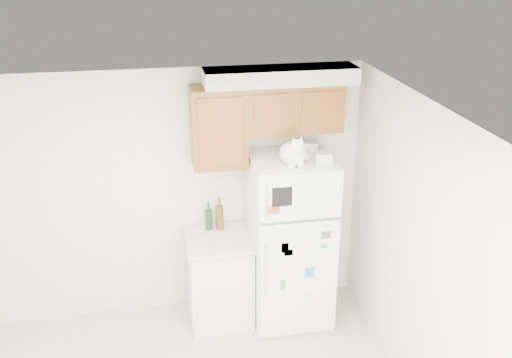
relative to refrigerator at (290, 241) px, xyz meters
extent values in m
cube|color=silver|center=(-1.15, 0.39, 0.40)|extent=(3.80, 0.04, 2.50)
cube|color=silver|center=(0.75, -1.61, 0.40)|extent=(0.04, 4.00, 2.50)
cube|color=white|center=(-1.15, -1.61, 1.65)|extent=(3.80, 4.00, 0.04)
cube|color=brown|center=(0.05, 0.22, 1.27)|extent=(0.90, 0.33, 0.45)
cube|color=brown|center=(-0.65, 0.22, 1.12)|extent=(0.50, 0.33, 0.75)
cube|color=silver|center=(-0.07, 0.23, 1.57)|extent=(1.40, 0.37, 0.15)
cube|color=white|center=(0.00, 0.01, 0.00)|extent=(0.76, 0.72, 1.70)
cube|color=white|center=(0.00, -0.36, 0.62)|extent=(0.74, 0.03, 0.44)
cube|color=white|center=(0.00, -0.36, -0.22)|extent=(0.74, 0.03, 1.19)
cube|color=#59595B|center=(0.00, -0.36, 0.40)|extent=(0.74, 0.03, 0.02)
cylinder|color=silver|center=(-0.32, -0.39, 0.62)|extent=(0.02, 0.02, 0.32)
cylinder|color=silver|center=(-0.32, -0.39, -0.05)|extent=(0.02, 0.02, 0.55)
cube|color=black|center=(-0.18, -0.38, 0.65)|extent=(0.18, 0.00, 0.18)
cube|color=white|center=(-0.16, -0.38, 0.20)|extent=(0.22, 0.00, 0.28)
cube|color=teal|center=(0.10, -0.38, -0.14)|extent=(0.09, 0.00, 0.10)
cube|color=#B92E2F|center=(-0.25, -0.38, 0.53)|extent=(0.11, 0.00, 0.07)
cube|color=white|center=(-0.11, -0.38, 0.07)|extent=(0.08, 0.00, 0.11)
cube|color=#D4355B|center=(-0.14, -0.38, 0.14)|extent=(0.07, 0.00, 0.10)
cube|color=#439356|center=(-0.16, -0.38, -0.24)|extent=(0.05, 0.00, 0.10)
cube|color=silver|center=(0.08, -0.38, -0.39)|extent=(0.05, 0.00, 0.11)
cube|color=silver|center=(0.31, -0.38, 0.59)|extent=(0.06, 0.00, 0.10)
cube|color=#4C4C51|center=(0.23, -0.38, 0.24)|extent=(0.09, 0.00, 0.07)
cube|color=#3A814D|center=(0.22, -0.38, 0.12)|extent=(0.05, 0.00, 0.05)
cube|color=silver|center=(0.10, -0.38, 0.51)|extent=(0.05, 0.00, 0.10)
cube|color=white|center=(-0.69, 0.07, -0.41)|extent=(0.60, 0.60, 0.88)
cube|color=beige|center=(-0.69, 0.05, 0.05)|extent=(0.64, 0.64, 0.04)
ellipsoid|color=white|center=(-0.02, -0.11, 0.94)|extent=(0.24, 0.32, 0.20)
ellipsoid|color=white|center=(-0.02, -0.20, 0.99)|extent=(0.17, 0.14, 0.19)
sphere|color=white|center=(-0.02, -0.25, 1.06)|extent=(0.12, 0.12, 0.12)
cone|color=white|center=(-0.06, -0.25, 1.12)|extent=(0.04, 0.04, 0.05)
cone|color=white|center=(0.01, -0.25, 1.12)|extent=(0.04, 0.04, 0.05)
cone|color=#D88C8C|center=(-0.06, -0.26, 1.12)|extent=(0.02, 0.02, 0.03)
cone|color=#D88C8C|center=(0.01, -0.26, 1.12)|extent=(0.02, 0.02, 0.03)
sphere|color=white|center=(-0.02, -0.30, 1.04)|extent=(0.05, 0.05, 0.05)
sphere|color=white|center=(-0.07, -0.24, 0.88)|extent=(0.06, 0.06, 0.06)
sphere|color=white|center=(0.02, -0.24, 0.88)|extent=(0.06, 0.06, 0.06)
cylinder|color=white|center=(0.08, 0.00, 0.88)|extent=(0.15, 0.20, 0.07)
cube|color=white|center=(0.20, 0.17, 0.90)|extent=(0.21, 0.18, 0.10)
cube|color=white|center=(0.25, -0.13, 0.89)|extent=(0.15, 0.11, 0.09)
camera|label=1|loc=(-1.28, -4.99, 2.77)|focal=42.00mm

